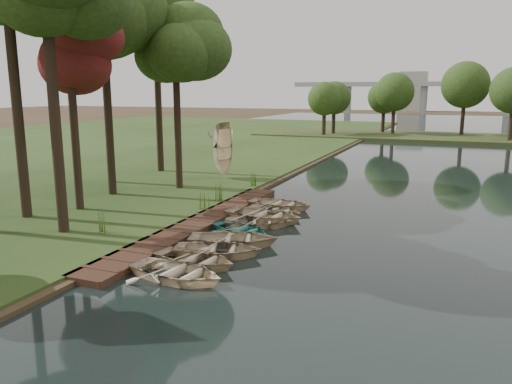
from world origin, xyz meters
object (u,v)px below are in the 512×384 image
at_px(rowboat_0, 177,270).
at_px(stored_rowboat, 224,172).
at_px(rowboat_1, 195,257).
at_px(boardwalk, 200,223).
at_px(rowboat_2, 218,247).

height_order(rowboat_0, stored_rowboat, stored_rowboat).
distance_m(rowboat_1, stored_rowboat, 16.97).
bearing_deg(boardwalk, stored_rowboat, 110.12).
bearing_deg(rowboat_0, stored_rowboat, 27.87).
relative_size(boardwalk, rowboat_1, 4.96).
height_order(rowboat_0, rowboat_1, rowboat_0).
bearing_deg(rowboat_2, rowboat_1, 150.90).
distance_m(rowboat_1, rowboat_2, 1.26).
bearing_deg(stored_rowboat, boardwalk, -148.04).
relative_size(rowboat_0, stored_rowboat, 0.90).
distance_m(boardwalk, rowboat_0, 6.85).
relative_size(rowboat_0, rowboat_2, 1.02).
relative_size(rowboat_1, rowboat_2, 0.96).
bearing_deg(rowboat_1, rowboat_2, -5.83).
height_order(rowboat_0, rowboat_2, rowboat_0).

